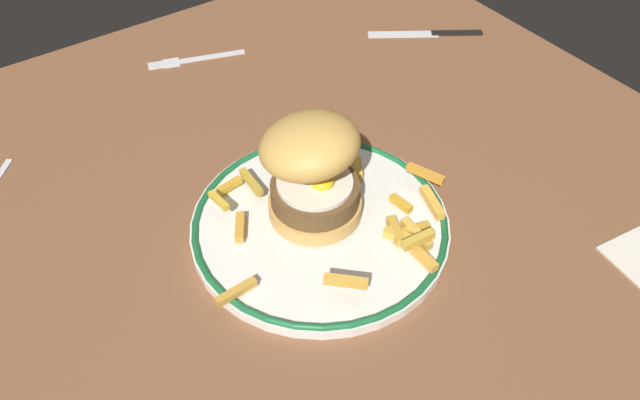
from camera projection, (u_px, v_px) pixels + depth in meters
ground_plane at (286, 248)px, 70.75cm from camera, size 110.03×102.98×4.00cm
dinner_plate at (320, 224)px, 69.48cm from camera, size 28.60×28.60×1.60cm
burger at (312, 169)px, 65.48cm from camera, size 14.30×14.67×12.80cm
fries_pile at (357, 218)px, 67.87cm from camera, size 28.66×23.64×2.63cm
fork at (194, 59)px, 93.56cm from camera, size 14.08×5.92×0.36cm
knife at (435, 33)px, 98.55cm from camera, size 15.84×11.18×0.70cm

